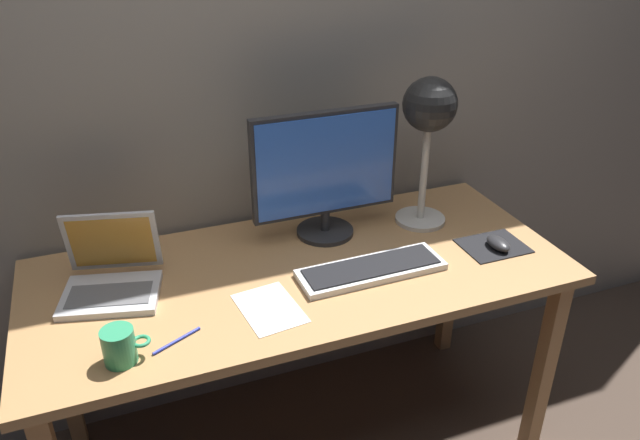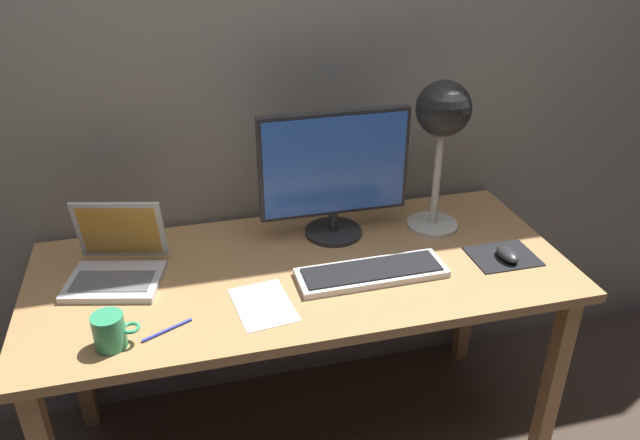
% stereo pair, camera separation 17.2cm
% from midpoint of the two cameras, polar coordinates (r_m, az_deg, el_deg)
% --- Properties ---
extents(back_wall, '(4.80, 0.06, 2.60)m').
position_cam_midpoint_polar(back_wall, '(1.99, -2.04, 15.54)').
color(back_wall, gray).
rests_on(back_wall, ground).
extents(desk, '(1.60, 0.70, 0.74)m').
position_cam_midpoint_polar(desk, '(1.89, 0.95, -6.49)').
color(desk, tan).
rests_on(desk, ground).
extents(monitor, '(0.48, 0.19, 0.42)m').
position_cam_midpoint_polar(monitor, '(1.92, 3.90, 4.51)').
color(monitor, '#28282B').
rests_on(monitor, desk).
extents(keyboard_main, '(0.44, 0.15, 0.03)m').
position_cam_midpoint_polar(keyboard_main, '(1.81, 7.55, -4.92)').
color(keyboard_main, silver).
rests_on(keyboard_main, desk).
extents(laptop, '(0.31, 0.29, 0.21)m').
position_cam_midpoint_polar(laptop, '(1.85, -15.82, -3.38)').
color(laptop, silver).
rests_on(laptop, desk).
extents(desk_lamp, '(0.17, 0.17, 0.50)m').
position_cam_midpoint_polar(desk_lamp, '(1.97, 13.82, 8.91)').
color(desk_lamp, beige).
rests_on(desk_lamp, desk).
extents(mousepad, '(0.20, 0.16, 0.00)m').
position_cam_midpoint_polar(mousepad, '(2.00, 19.01, -3.27)').
color(mousepad, black).
rests_on(mousepad, desk).
extents(mouse, '(0.06, 0.10, 0.03)m').
position_cam_midpoint_polar(mouse, '(1.98, 19.45, -3.07)').
color(mouse, '#28282B').
rests_on(mouse, mousepad).
extents(coffee_mug, '(0.11, 0.08, 0.09)m').
position_cam_midpoint_polar(coffee_mug, '(1.58, -15.97, -9.99)').
color(coffee_mug, '#339966').
rests_on(coffee_mug, desk).
extents(paper_sheet_near_mouse, '(0.17, 0.23, 0.00)m').
position_cam_midpoint_polar(paper_sheet_near_mouse, '(1.69, -2.37, -7.96)').
color(paper_sheet_near_mouse, white).
rests_on(paper_sheet_near_mouse, desk).
extents(pen, '(0.13, 0.07, 0.01)m').
position_cam_midpoint_polar(pen, '(1.62, -11.01, -10.09)').
color(pen, '#2633A5').
rests_on(pen, desk).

